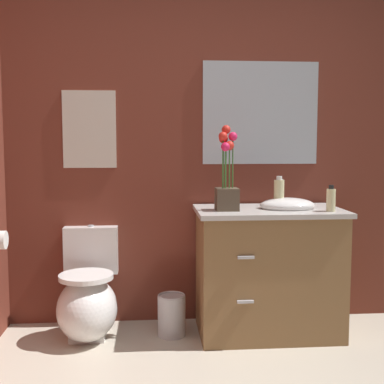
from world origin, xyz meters
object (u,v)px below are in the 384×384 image
at_px(flower_vase, 227,180).
at_px(soap_bottle, 279,193).
at_px(vanity_cabinet, 269,270).
at_px(trash_bin, 172,315).
at_px(wall_mirror, 260,113).
at_px(toilet, 88,300).
at_px(wall_poster, 89,129).
at_px(lotion_bottle, 331,199).

relative_size(flower_vase, soap_bottle, 2.56).
distance_m(vanity_cabinet, soap_bottle, 0.50).
relative_size(trash_bin, wall_mirror, 0.34).
height_order(toilet, trash_bin, toilet).
distance_m(vanity_cabinet, wall_poster, 1.51).
xyz_separation_m(vanity_cabinet, wall_mirror, (-0.00, 0.29, 1.03)).
distance_m(toilet, wall_poster, 1.13).
xyz_separation_m(vanity_cabinet, flower_vase, (-0.29, -0.05, 0.59)).
bearing_deg(wall_poster, vanity_cabinet, -14.11).
relative_size(vanity_cabinet, soap_bottle, 4.82).
height_order(flower_vase, trash_bin, flower_vase).
bearing_deg(wall_poster, soap_bottle, -12.41).
bearing_deg(flower_vase, soap_bottle, 11.10).
relative_size(soap_bottle, lotion_bottle, 1.27).
bearing_deg(soap_bottle, toilet, 179.80).
xyz_separation_m(toilet, vanity_cabinet, (1.17, -0.03, 0.18)).
bearing_deg(toilet, vanity_cabinet, -1.29).
xyz_separation_m(soap_bottle, wall_poster, (-1.24, 0.27, 0.42)).
height_order(flower_vase, lotion_bottle, flower_vase).
bearing_deg(lotion_bottle, flower_vase, 170.85).
bearing_deg(lotion_bottle, wall_mirror, 128.54).
bearing_deg(wall_mirror, soap_bottle, -75.76).
bearing_deg(soap_bottle, vanity_cabinet, -161.59).
height_order(toilet, lotion_bottle, lotion_bottle).
distance_m(toilet, trash_bin, 0.55).
relative_size(toilet, wall_poster, 1.33).
distance_m(toilet, lotion_bottle, 1.66).
bearing_deg(toilet, wall_mirror, 12.92).
bearing_deg(wall_poster, trash_bin, -28.34).
xyz_separation_m(vanity_cabinet, wall_poster, (-1.17, 0.29, 0.91)).
xyz_separation_m(flower_vase, lotion_bottle, (0.64, -0.10, -0.11)).
bearing_deg(trash_bin, vanity_cabinet, -0.44).
bearing_deg(trash_bin, wall_mirror, 24.63).
relative_size(lotion_bottle, wall_poster, 0.32).
bearing_deg(wall_poster, wall_mirror, 0.00).
distance_m(flower_vase, wall_mirror, 0.62).
bearing_deg(vanity_cabinet, trash_bin, 179.56).
relative_size(wall_poster, wall_mirror, 0.65).
height_order(toilet, vanity_cabinet, vanity_cabinet).
relative_size(soap_bottle, trash_bin, 0.77).
bearing_deg(vanity_cabinet, wall_mirror, 90.55).
height_order(wall_poster, wall_mirror, wall_mirror).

